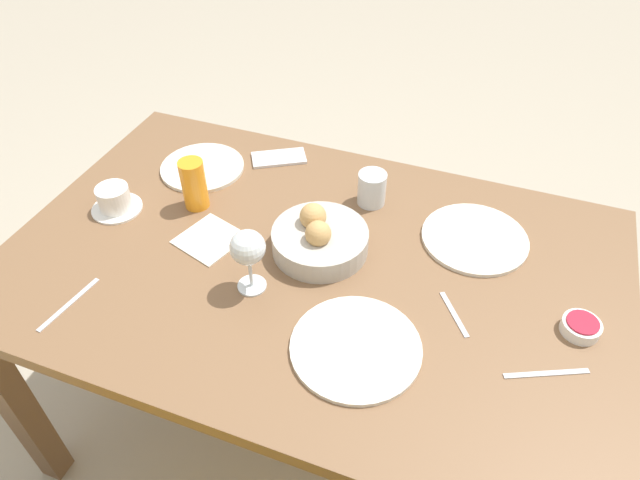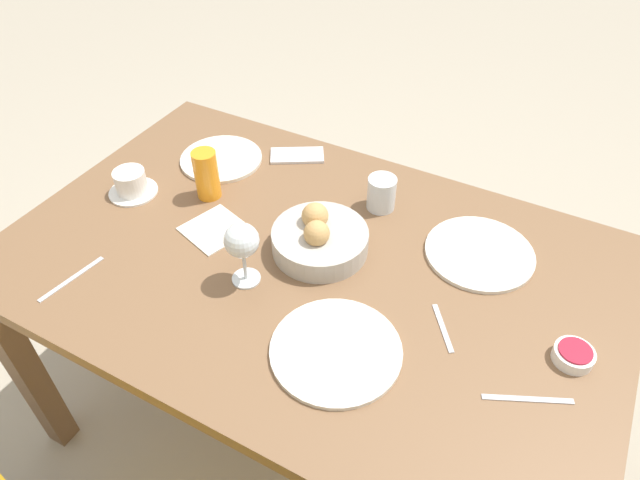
% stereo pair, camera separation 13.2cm
% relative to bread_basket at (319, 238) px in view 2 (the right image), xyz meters
% --- Properties ---
extents(ground_plane, '(10.00, 10.00, 0.00)m').
position_rel_bread_basket_xyz_m(ground_plane, '(0.01, 0.04, -0.75)').
color(ground_plane, '#A89E89').
extents(dining_table, '(1.41, 0.90, 0.72)m').
position_rel_bread_basket_xyz_m(dining_table, '(0.01, 0.04, -0.12)').
color(dining_table, brown).
rests_on(dining_table, ground_plane).
extents(bread_basket, '(0.22, 0.22, 0.11)m').
position_rel_bread_basket_xyz_m(bread_basket, '(0.00, 0.00, 0.00)').
color(bread_basket, '#B2ADA3').
rests_on(bread_basket, dining_table).
extents(plate_near_left, '(0.25, 0.25, 0.01)m').
position_rel_bread_basket_xyz_m(plate_near_left, '(-0.34, -0.16, -0.03)').
color(plate_near_left, silver).
rests_on(plate_near_left, dining_table).
extents(plate_near_right, '(0.23, 0.23, 0.01)m').
position_rel_bread_basket_xyz_m(plate_near_right, '(0.42, -0.19, -0.03)').
color(plate_near_right, silver).
rests_on(plate_near_right, dining_table).
extents(plate_far_center, '(0.26, 0.26, 0.01)m').
position_rel_bread_basket_xyz_m(plate_far_center, '(-0.17, 0.24, -0.03)').
color(plate_far_center, silver).
rests_on(plate_far_center, dining_table).
extents(juice_glass, '(0.06, 0.06, 0.13)m').
position_rel_bread_basket_xyz_m(juice_glass, '(0.35, -0.04, 0.03)').
color(juice_glass, orange).
rests_on(juice_glass, dining_table).
extents(water_tumbler, '(0.07, 0.07, 0.09)m').
position_rel_bread_basket_xyz_m(water_tumbler, '(-0.06, -0.21, 0.01)').
color(water_tumbler, silver).
rests_on(water_tumbler, dining_table).
extents(wine_glass, '(0.08, 0.08, 0.16)m').
position_rel_bread_basket_xyz_m(wine_glass, '(0.10, 0.16, 0.08)').
color(wine_glass, silver).
rests_on(wine_glass, dining_table).
extents(coffee_cup, '(0.13, 0.13, 0.07)m').
position_rel_bread_basket_xyz_m(coffee_cup, '(0.53, 0.04, -0.00)').
color(coffee_cup, white).
rests_on(coffee_cup, dining_table).
extents(jam_bowl_berry, '(0.08, 0.08, 0.03)m').
position_rel_bread_basket_xyz_m(jam_bowl_berry, '(-0.58, 0.04, -0.02)').
color(jam_bowl_berry, white).
rests_on(jam_bowl_berry, dining_table).
extents(fork_silver, '(0.16, 0.08, 0.00)m').
position_rel_bread_basket_xyz_m(fork_silver, '(-0.53, 0.17, -0.03)').
color(fork_silver, '#B7B7BC').
rests_on(fork_silver, dining_table).
extents(knife_silver, '(0.03, 0.17, 0.00)m').
position_rel_bread_basket_xyz_m(knife_silver, '(0.44, 0.35, -0.03)').
color(knife_silver, '#B7B7BC').
rests_on(knife_silver, dining_table).
extents(spoon_coffee, '(0.08, 0.11, 0.00)m').
position_rel_bread_basket_xyz_m(spoon_coffee, '(-0.33, 0.09, -0.03)').
color(spoon_coffee, '#B7B7BC').
rests_on(spoon_coffee, dining_table).
extents(napkin, '(0.17, 0.17, 0.00)m').
position_rel_bread_basket_xyz_m(napkin, '(0.26, 0.06, -0.03)').
color(napkin, silver).
rests_on(napkin, dining_table).
extents(cell_phone, '(0.17, 0.14, 0.01)m').
position_rel_bread_basket_xyz_m(cell_phone, '(0.24, -0.31, -0.03)').
color(cell_phone, silver).
rests_on(cell_phone, dining_table).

